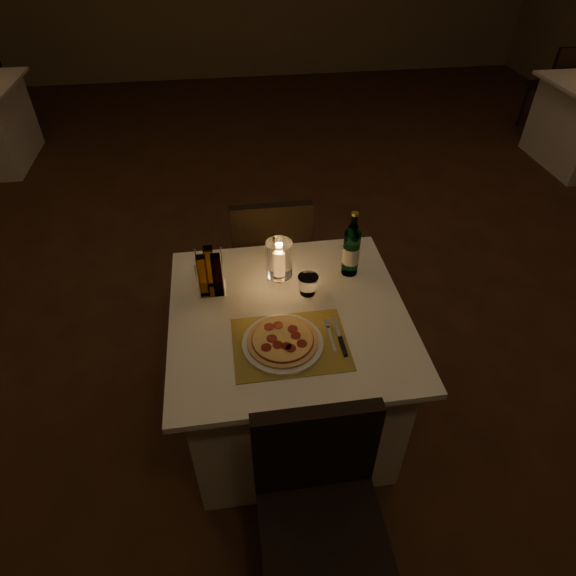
{
  "coord_description": "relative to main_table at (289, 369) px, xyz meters",
  "views": [
    {
      "loc": [
        -0.33,
        -2.13,
        2.14
      ],
      "look_at": [
        -0.12,
        -0.65,
        0.86
      ],
      "focal_mm": 30.0,
      "sensor_mm": 36.0,
      "label": 1
    }
  ],
  "objects": [
    {
      "name": "tumbler",
      "position": [
        0.1,
        0.12,
        0.41
      ],
      "size": [
        0.09,
        0.09,
        0.09
      ],
      "primitive_type": null,
      "color": "white",
      "rests_on": "main_table"
    },
    {
      "name": "fork",
      "position": [
        0.14,
        -0.15,
        0.37
      ],
      "size": [
        0.02,
        0.18,
        0.0
      ],
      "color": "silver",
      "rests_on": "placemat"
    },
    {
      "name": "floor",
      "position": [
        0.12,
        0.67,
        -0.38
      ],
      "size": [
        8.0,
        10.0,
        0.02
      ],
      "primitive_type": "cube",
      "color": "#452716",
      "rests_on": "ground"
    },
    {
      "name": "main_table",
      "position": [
        0.0,
        0.0,
        0.0
      ],
      "size": [
        1.0,
        1.0,
        0.74
      ],
      "color": "white",
      "rests_on": "ground"
    },
    {
      "name": "hurricane_candle",
      "position": [
        -0.01,
        0.2,
        0.5
      ],
      "size": [
        0.12,
        0.12,
        0.22
      ],
      "color": "white",
      "rests_on": "main_table"
    },
    {
      "name": "chair_far",
      "position": [
        -0.0,
        0.71,
        0.18
      ],
      "size": [
        0.42,
        0.42,
        0.9
      ],
      "color": "black",
      "rests_on": "ground"
    },
    {
      "name": "knife",
      "position": [
        0.18,
        -0.21,
        0.37
      ],
      "size": [
        0.02,
        0.22,
        0.01
      ],
      "color": "black",
      "rests_on": "placemat"
    },
    {
      "name": "neighbor_chair_rb",
      "position": [
        3.3,
        3.21,
        0.18
      ],
      "size": [
        0.42,
        0.42,
        0.9
      ],
      "color": "black",
      "rests_on": "ground"
    },
    {
      "name": "pizza",
      "position": [
        -0.05,
        -0.18,
        0.39
      ],
      "size": [
        0.28,
        0.28,
        0.02
      ],
      "color": "#D8B77F",
      "rests_on": "plate"
    },
    {
      "name": "water_bottle",
      "position": [
        0.32,
        0.23,
        0.5
      ],
      "size": [
        0.08,
        0.08,
        0.32
      ],
      "color": "#51986A",
      "rests_on": "main_table"
    },
    {
      "name": "cruet_caddy",
      "position": [
        -0.32,
        0.19,
        0.46
      ],
      "size": [
        0.12,
        0.12,
        0.21
      ],
      "color": "white",
      "rests_on": "main_table"
    },
    {
      "name": "plate",
      "position": [
        -0.05,
        -0.18,
        0.38
      ],
      "size": [
        0.32,
        0.32,
        0.01
      ],
      "primitive_type": "cylinder",
      "color": "white",
      "rests_on": "placemat"
    },
    {
      "name": "placemat",
      "position": [
        -0.02,
        -0.18,
        0.37
      ],
      "size": [
        0.45,
        0.34,
        0.0
      ],
      "primitive_type": "cube",
      "color": "#A28938",
      "rests_on": "main_table"
    },
    {
      "name": "chair_near",
      "position": [
        -0.0,
        -0.71,
        0.18
      ],
      "size": [
        0.42,
        0.42,
        0.9
      ],
      "color": "black",
      "rests_on": "ground"
    }
  ]
}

